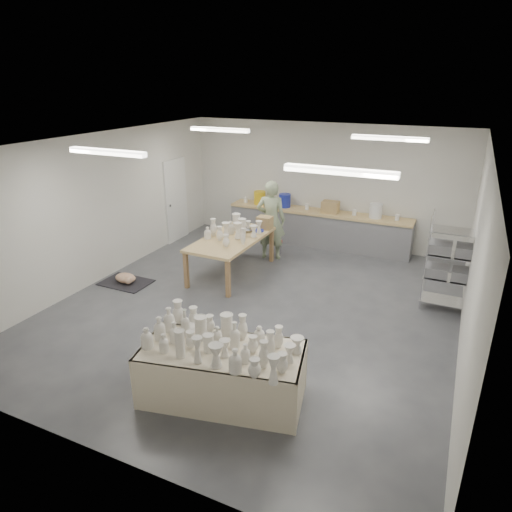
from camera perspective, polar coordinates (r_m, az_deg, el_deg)
The scene contains 9 objects.
room at distance 7.97m, azimuth -0.41°, elevation 7.35°, with size 8.00×8.02×3.00m.
back_counter at distance 11.60m, azimuth 7.64°, elevation 3.63°, with size 4.60×0.60×1.24m.
wire_shelf at distance 8.86m, azimuth 23.26°, elevation -0.72°, with size 0.88×0.48×1.80m.
drying_table at distance 6.16m, azimuth -4.29°, elevation -13.95°, with size 2.27×1.43×1.11m.
work_table at distance 9.76m, azimuth -2.58°, elevation 2.60°, with size 1.14×2.22×1.20m.
rug at distance 9.89m, azimuth -15.94°, elevation -3.20°, with size 1.00×0.70×0.02m, color black.
cat at distance 9.82m, azimuth -15.96°, elevation -2.68°, with size 0.55×0.48×0.20m.
potter at distance 10.54m, azimuth 1.88°, elevation 4.50°, with size 0.68×0.44×1.85m, color #97A882.
red_stool at distance 10.98m, azimuth 2.40°, elevation 1.75°, with size 0.41×0.41×0.34m.
Camera 1 is at (3.18, -6.91, 3.99)m, focal length 32.00 mm.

